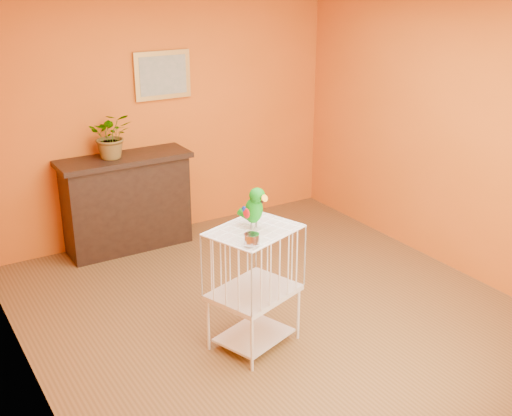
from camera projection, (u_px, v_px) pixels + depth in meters
ground at (277, 315)px, 5.53m from camera, size 4.50×4.50×0.00m
room_shell at (280, 137)px, 4.97m from camera, size 4.50×4.50×4.50m
console_cabinet at (127, 203)px, 6.68m from camera, size 1.35×0.49×1.01m
potted_plant at (110, 140)px, 6.42m from camera, size 0.54×0.57×0.36m
framed_picture at (163, 75)px, 6.67m from camera, size 0.62×0.04×0.50m
birdcage at (254, 286)px, 4.93m from camera, size 0.76×0.67×0.99m
feed_cup at (252, 239)px, 4.49m from camera, size 0.11×0.11×0.08m
parrot at (254, 207)px, 4.73m from camera, size 0.17×0.30×0.33m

